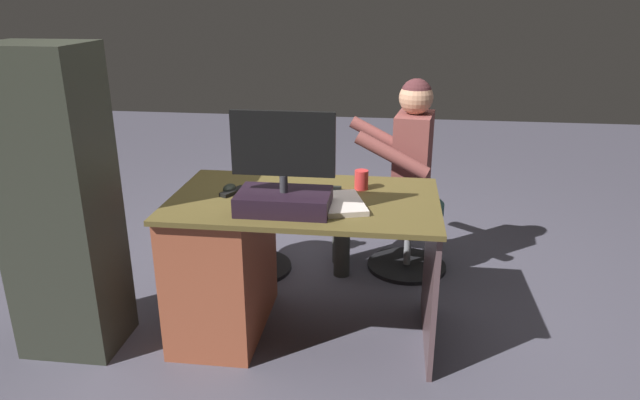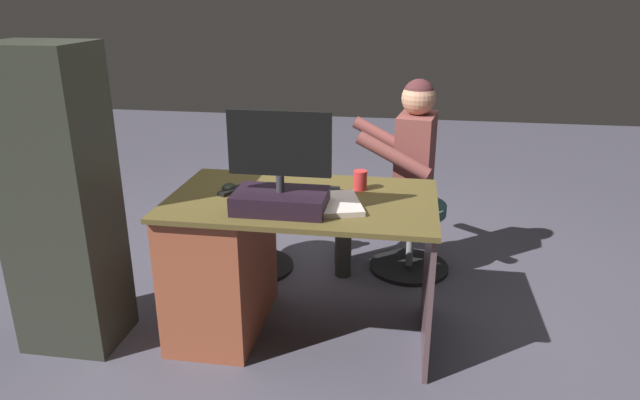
# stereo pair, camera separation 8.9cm
# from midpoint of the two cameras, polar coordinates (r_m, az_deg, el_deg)

# --- Properties ---
(ground_plane) EXTENTS (10.00, 10.00, 0.00)m
(ground_plane) POSITION_cam_midpoint_polar(r_m,az_deg,el_deg) (3.31, 0.24, -9.71)
(ground_plane) COLOR #4E4B5A
(desk) EXTENTS (1.26, 0.76, 0.73)m
(desk) POSITION_cam_midpoint_polar(r_m,az_deg,el_deg) (2.91, -7.21, -5.74)
(desk) COLOR brown
(desk) RESTS_ON ground_plane
(monitor) EXTENTS (0.45, 0.25, 0.45)m
(monitor) POSITION_cam_midpoint_polar(r_m,az_deg,el_deg) (2.52, -2.96, 1.49)
(monitor) COLOR black
(monitor) RESTS_ON desk
(keyboard) EXTENTS (0.42, 0.14, 0.02)m
(keyboard) POSITION_cam_midpoint_polar(r_m,az_deg,el_deg) (2.77, -1.56, 0.96)
(keyboard) COLOR black
(keyboard) RESTS_ON desk
(computer_mouse) EXTENTS (0.06, 0.10, 0.04)m
(computer_mouse) POSITION_cam_midpoint_polar(r_m,az_deg,el_deg) (2.82, -8.22, 1.26)
(computer_mouse) COLOR #232A21
(computer_mouse) RESTS_ON desk
(cup) EXTENTS (0.07, 0.07, 0.10)m
(cup) POSITION_cam_midpoint_polar(r_m,az_deg,el_deg) (2.81, 4.92, 1.97)
(cup) COLOR red
(cup) RESTS_ON desk
(tv_remote) EXTENTS (0.11, 0.15, 0.02)m
(tv_remote) POSITION_cam_midpoint_polar(r_m,az_deg,el_deg) (2.80, -7.85, 0.93)
(tv_remote) COLOR black
(tv_remote) RESTS_ON desk
(notebook_binder) EXTENTS (0.30, 0.35, 0.02)m
(notebook_binder) POSITION_cam_midpoint_polar(r_m,az_deg,el_deg) (2.60, 2.49, -0.37)
(notebook_binder) COLOR beige
(notebook_binder) RESTS_ON desk
(office_chair_teddy) EXTENTS (0.49, 0.49, 0.44)m
(office_chair_teddy) POSITION_cam_midpoint_polar(r_m,az_deg,el_deg) (3.56, -6.00, -3.04)
(office_chair_teddy) COLOR black
(office_chair_teddy) RESTS_ON ground_plane
(teddy_bear) EXTENTS (0.23, 0.23, 0.32)m
(teddy_bear) POSITION_cam_midpoint_polar(r_m,az_deg,el_deg) (3.46, -6.15, 1.96)
(teddy_bear) COLOR tan
(teddy_bear) RESTS_ON office_chair_teddy
(visitor_chair) EXTENTS (0.49, 0.49, 0.44)m
(visitor_chair) POSITION_cam_midpoint_polar(r_m,az_deg,el_deg) (3.58, 9.73, -3.05)
(visitor_chair) COLOR black
(visitor_chair) RESTS_ON ground_plane
(person) EXTENTS (0.60, 0.53, 1.18)m
(person) POSITION_cam_midpoint_polar(r_m,az_deg,el_deg) (3.42, 8.66, 3.61)
(person) COLOR brown
(person) RESTS_ON ground_plane
(equipment_rack) EXTENTS (0.44, 0.36, 1.45)m
(equipment_rack) POSITION_cam_midpoint_polar(r_m,az_deg,el_deg) (2.89, -23.64, -0.26)
(equipment_rack) COLOR #303429
(equipment_rack) RESTS_ON ground_plane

